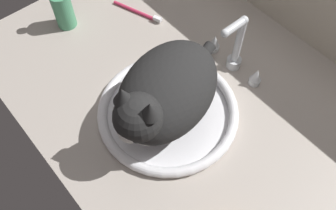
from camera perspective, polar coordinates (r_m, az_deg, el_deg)
name	(u,v)px	position (r cm, az deg, el deg)	size (l,w,h in cm)	color
countertop	(199,107)	(94.61, 4.90, -0.36)	(123.37, 76.43, 3.00)	#ADA399
sink_basin	(168,111)	(90.57, 0.00, -0.97)	(35.68, 35.68, 2.56)	white
faucet	(235,50)	(96.54, 10.64, 8.53)	(18.75, 9.47, 18.28)	silver
cat	(164,95)	(81.42, -0.70, 1.64)	(28.73, 39.05, 20.43)	black
soap_pump_bottle	(63,9)	(111.03, -16.35, 14.43)	(5.69, 5.69, 16.49)	#4C9E70
toothbrush	(139,12)	(114.20, -4.70, 14.49)	(16.55, 6.59, 1.70)	#D83359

